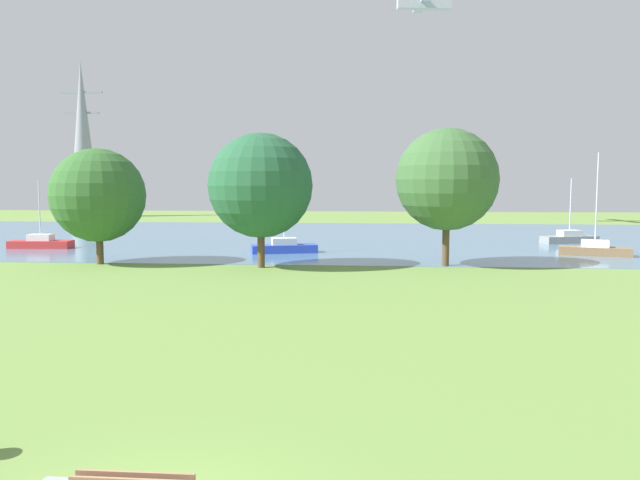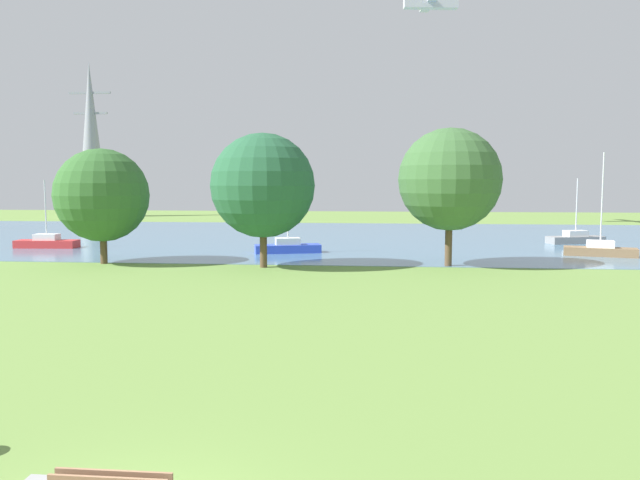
% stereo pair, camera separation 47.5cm
% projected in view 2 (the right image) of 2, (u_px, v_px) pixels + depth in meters
% --- Properties ---
extents(ground_plane, '(160.00, 160.00, 0.00)m').
position_uv_depth(ground_plane, '(302.00, 287.00, 30.94)').
color(ground_plane, olive).
extents(water_surface, '(140.00, 40.00, 0.02)m').
position_uv_depth(water_surface, '(339.00, 237.00, 58.68)').
color(water_surface, teal).
rests_on(water_surface, ground).
extents(sailboat_gray, '(5.03, 2.82, 5.51)m').
position_uv_depth(sailboat_gray, '(575.00, 238.00, 52.73)').
color(sailboat_gray, gray).
rests_on(sailboat_gray, water_surface).
extents(sailboat_blue, '(5.03, 2.71, 6.22)m').
position_uv_depth(sailboat_blue, '(288.00, 247.00, 45.76)').
color(sailboat_blue, blue).
rests_on(sailboat_blue, water_surface).
extents(sailboat_brown, '(5.03, 2.74, 7.26)m').
position_uv_depth(sailboat_brown, '(600.00, 250.00, 43.76)').
color(sailboat_brown, brown).
rests_on(sailboat_brown, water_surface).
extents(sailboat_red, '(4.88, 1.77, 5.34)m').
position_uv_depth(sailboat_red, '(47.00, 242.00, 49.29)').
color(sailboat_red, red).
rests_on(sailboat_red, water_surface).
extents(tree_east_near, '(5.92, 5.92, 7.35)m').
position_uv_depth(tree_east_near, '(102.00, 195.00, 39.43)').
color(tree_east_near, brown).
rests_on(tree_east_near, ground).
extents(tree_east_far, '(6.35, 6.35, 8.19)m').
position_uv_depth(tree_east_far, '(263.00, 186.00, 37.61)').
color(tree_east_far, brown).
rests_on(tree_east_far, ground).
extents(tree_west_near, '(6.32, 6.32, 8.54)m').
position_uv_depth(tree_west_near, '(450.00, 180.00, 38.15)').
color(tree_west_near, brown).
rests_on(tree_west_near, ground).
extents(electricity_pylon, '(6.40, 4.40, 23.04)m').
position_uv_depth(electricity_pylon, '(91.00, 140.00, 92.79)').
color(electricity_pylon, gray).
rests_on(electricity_pylon, ground).
extents(light_aircraft, '(6.49, 8.47, 2.10)m').
position_uv_depth(light_aircraft, '(430.00, 3.00, 73.23)').
color(light_aircraft, silver).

